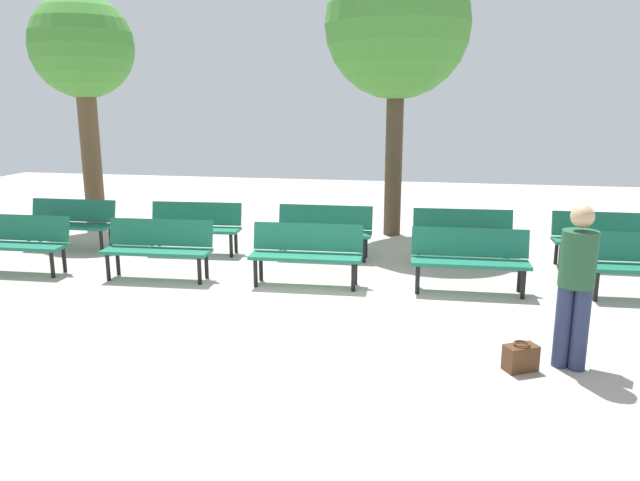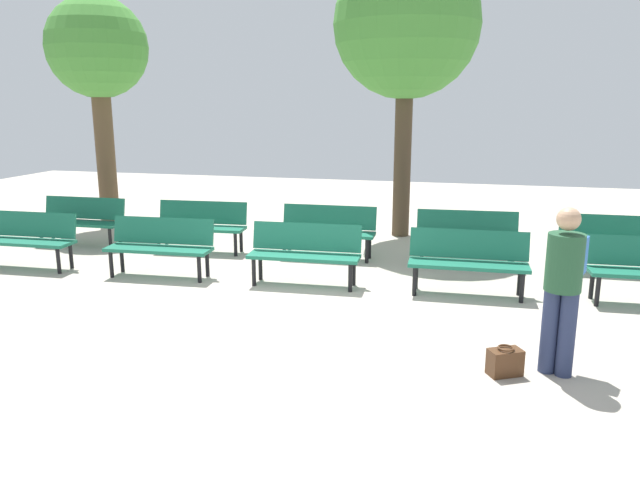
% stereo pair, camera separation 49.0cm
% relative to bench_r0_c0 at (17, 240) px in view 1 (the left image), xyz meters
% --- Properties ---
extents(ground_plane, '(26.55, 26.55, 0.00)m').
position_rel_bench_r0_c0_xyz_m(ground_plane, '(4.64, -1.39, -0.50)').
color(ground_plane, '#B2A899').
extents(bench_r0_c0, '(1.62, 0.54, 0.87)m').
position_rel_bench_r0_c0_xyz_m(bench_r0_c0, '(0.00, 0.00, 0.00)').
color(bench_r0_c0, '#19664C').
rests_on(bench_r0_c0, ground_plane).
extents(bench_r0_c1, '(1.62, 0.57, 0.87)m').
position_rel_bench_r0_c0_xyz_m(bench_r0_c1, '(2.30, 0.08, 0.00)').
color(bench_r0_c1, '#19664C').
rests_on(bench_r0_c1, ground_plane).
extents(bench_r0_c2, '(1.62, 0.55, 0.87)m').
position_rel_bench_r0_c0_xyz_m(bench_r0_c2, '(4.53, 0.19, 0.00)').
color(bench_r0_c2, '#19664C').
rests_on(bench_r0_c2, ground_plane).
extents(bench_r0_c3, '(1.61, 0.53, 0.87)m').
position_rel_bench_r0_c0_xyz_m(bench_r0_c3, '(6.81, 0.29, 0.00)').
color(bench_r0_c3, '#19664C').
rests_on(bench_r0_c3, ground_plane).
extents(bench_r1_c0, '(1.61, 0.52, 0.87)m').
position_rel_bench_r0_c0_xyz_m(bench_r1_c0, '(-0.07, 1.53, 0.00)').
color(bench_r1_c0, '#19664C').
rests_on(bench_r1_c0, ground_plane).
extents(bench_r1_c1, '(1.63, 0.59, 0.87)m').
position_rel_bench_r0_c0_xyz_m(bench_r1_c1, '(2.23, 1.64, 0.00)').
color(bench_r1_c1, '#19664C').
rests_on(bench_r1_c1, ground_plane).
extents(bench_r1_c2, '(1.61, 0.52, 0.87)m').
position_rel_bench_r0_c0_xyz_m(bench_r1_c2, '(4.50, 1.76, 0.00)').
color(bench_r1_c2, '#19664C').
rests_on(bench_r1_c2, ground_plane).
extents(bench_r1_c3, '(1.63, 0.58, 0.87)m').
position_rel_bench_r0_c0_xyz_m(bench_r1_c3, '(6.78, 1.82, 0.00)').
color(bench_r1_c3, '#19664C').
rests_on(bench_r1_c3, ground_plane).
extents(bench_r1_c4, '(1.61, 0.52, 0.87)m').
position_rel_bench_r0_c0_xyz_m(bench_r1_c4, '(8.99, 1.95, 0.00)').
color(bench_r1_c4, '#19664C').
rests_on(bench_r1_c4, ground_plane).
extents(tree_0, '(2.70, 2.70, 5.31)m').
position_rel_bench_r0_c0_xyz_m(tree_0, '(5.49, 3.78, 3.42)').
color(tree_0, '#4C3A28').
rests_on(tree_0, ground_plane).
extents(tree_1, '(2.02, 2.02, 4.66)m').
position_rel_bench_r0_c0_xyz_m(tree_1, '(-0.66, 3.32, 3.03)').
color(tree_1, brown).
rests_on(tree_1, ground_plane).
extents(visitor_with_backpack, '(0.47, 0.59, 1.65)m').
position_rel_bench_r0_c0_xyz_m(visitor_with_backpack, '(7.70, -2.04, 0.43)').
color(visitor_with_backpack, navy).
rests_on(visitor_with_backpack, ground_plane).
extents(handbag, '(0.37, 0.31, 0.29)m').
position_rel_bench_r0_c0_xyz_m(handbag, '(7.20, -2.23, -0.37)').
color(handbag, '#4C2D19').
rests_on(handbag, ground_plane).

